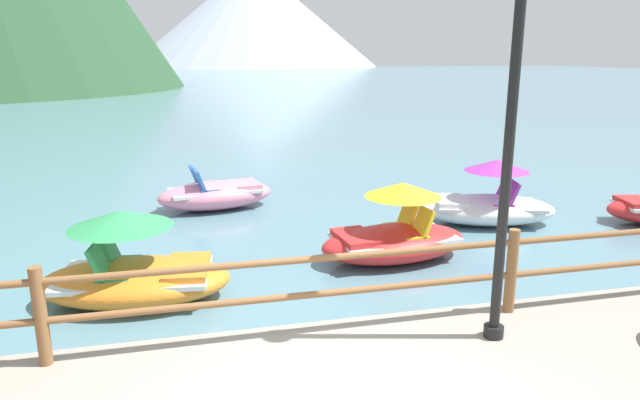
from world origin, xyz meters
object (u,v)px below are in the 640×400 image
pedal_boat_2 (488,203)px  lamp_post (512,103)px  pedal_boat_0 (134,271)px  pedal_boat_4 (395,235)px  pedal_boat_5 (216,194)px

pedal_boat_2 → lamp_post: bearing=-118.9°
pedal_boat_0 → pedal_boat_4: (3.90, 0.66, -0.00)m
pedal_boat_4 → pedal_boat_5: (-2.56, 3.80, -0.10)m
lamp_post → pedal_boat_0: size_ratio=1.47×
pedal_boat_2 → pedal_boat_5: size_ratio=1.10×
lamp_post → pedal_boat_2: bearing=61.1°
lamp_post → pedal_boat_2: 6.00m
pedal_boat_2 → pedal_boat_0: bearing=-161.6°
pedal_boat_2 → pedal_boat_4: pedal_boat_2 is taller
lamp_post → pedal_boat_0: lamp_post is taller
pedal_boat_0 → pedal_boat_2: (6.34, 2.11, -0.01)m
pedal_boat_0 → pedal_boat_5: bearing=73.3°
lamp_post → pedal_boat_4: (0.23, 3.39, -2.34)m
lamp_post → pedal_boat_5: bearing=107.9°
pedal_boat_5 → lamp_post: bearing=-72.1°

